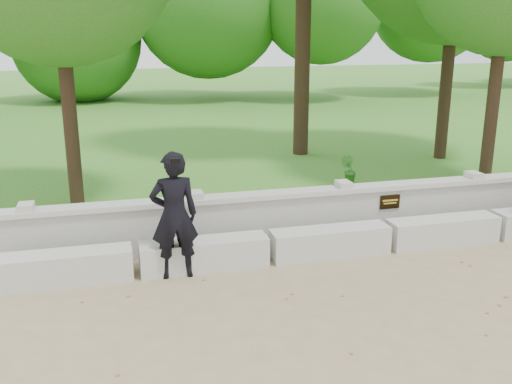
# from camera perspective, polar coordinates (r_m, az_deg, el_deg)

# --- Properties ---
(ground) EXTENTS (80.00, 80.00, 0.00)m
(ground) POSITION_cam_1_polar(r_m,az_deg,el_deg) (8.07, 19.24, -10.22)
(ground) COLOR #9C8860
(ground) RESTS_ON ground
(lawn) EXTENTS (40.00, 22.00, 0.25)m
(lawn) POSITION_cam_1_polar(r_m,az_deg,el_deg) (20.65, -2.67, 6.59)
(lawn) COLOR #2E7026
(lawn) RESTS_ON ground
(concrete_bench) EXTENTS (11.90, 0.45, 0.45)m
(concrete_bench) POSITION_cam_1_polar(r_m,az_deg,el_deg) (9.48, 13.05, -4.34)
(concrete_bench) COLOR beige
(concrete_bench) RESTS_ON ground
(parapet_wall) EXTENTS (12.50, 0.35, 0.90)m
(parapet_wall) POSITION_cam_1_polar(r_m,az_deg,el_deg) (9.99, 11.29, -1.73)
(parapet_wall) COLOR #BBB8B0
(parapet_wall) RESTS_ON ground
(man_main) EXTENTS (0.68, 0.61, 1.85)m
(man_main) POSITION_cam_1_polar(r_m,az_deg,el_deg) (8.09, -8.19, -2.34)
(man_main) COLOR black
(man_main) RESTS_ON ground
(shrub_a) EXTENTS (0.37, 0.34, 0.58)m
(shrub_a) POSITION_cam_1_polar(r_m,az_deg,el_deg) (9.73, -7.98, -1.60)
(shrub_a) COLOR #336F25
(shrub_a) RESTS_ON lawn
(shrub_b) EXTENTS (0.42, 0.41, 0.60)m
(shrub_b) POSITION_cam_1_polar(r_m,az_deg,el_deg) (12.39, 9.25, 2.19)
(shrub_b) COLOR #336F25
(shrub_b) RESTS_ON lawn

